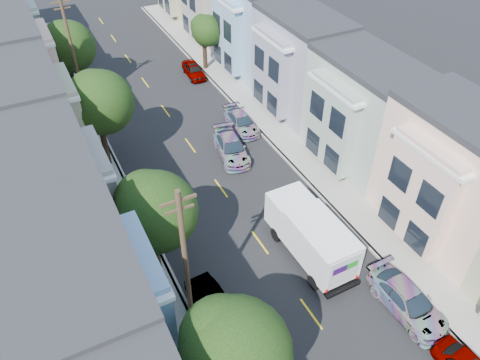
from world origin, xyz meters
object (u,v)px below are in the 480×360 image
object	(u,v)px
tree_e	(68,47)
parked_right_b	(408,301)
lead_sedan	(231,148)
parked_left_c	(213,307)
tree_d	(100,103)
utility_pole_far	(73,55)
tree_far_r	(206,31)
parked_left_d	(161,210)
parked_right_d	(194,70)
utility_pole_near	(186,270)
fedex_truck	(311,235)
parked_right_c	(241,122)
tree_b	(233,355)
tree_c	(154,213)

from	to	relation	value
tree_e	parked_right_b	xyz separation A→B (m)	(11.20, -33.04, -3.89)
lead_sedan	parked_left_c	bearing A→B (deg)	-109.70
parked_left_c	tree_d	bearing A→B (deg)	91.54
utility_pole_far	lead_sedan	world-z (taller)	utility_pole_far
tree_far_r	parked_left_d	size ratio (longest dim) A/B	1.24
parked_right_d	tree_far_r	bearing A→B (deg)	28.52
tree_e	utility_pole_far	world-z (taller)	utility_pole_far
lead_sedan	parked_left_c	size ratio (longest dim) A/B	1.16
utility_pole_near	fedex_truck	size ratio (longest dim) A/B	1.48
tree_far_r	parked_right_d	xyz separation A→B (m)	(-1.99, -0.94, -3.32)
lead_sedan	parked_left_c	distance (m)	14.83
parked_left_c	tree_far_r	bearing A→B (deg)	63.44
tree_e	parked_right_c	xyz separation A→B (m)	(11.20, -12.54, -3.99)
tree_b	tree_e	xyz separation A→B (m)	(0.00, 33.94, -0.80)
tree_d	parked_left_c	world-z (taller)	tree_d
utility_pole_near	parked_right_d	size ratio (longest dim) A/B	2.41
tree_b	parked_left_c	world-z (taller)	tree_b
parked_right_b	parked_right_c	world-z (taller)	parked_right_b
tree_d	utility_pole_near	xyz separation A→B (m)	(0.00, -16.55, -0.27)
utility_pole_far	parked_right_d	bearing A→B (deg)	5.53
tree_far_r	parked_right_b	bearing A→B (deg)	-93.55
tree_d	lead_sedan	world-z (taller)	tree_d
tree_e	utility_pole_far	size ratio (longest dim) A/B	0.70
lead_sedan	parked_right_b	world-z (taller)	parked_right_b
parked_right_b	tree_d	bearing A→B (deg)	117.37
utility_pole_far	parked_right_c	xyz separation A→B (m)	(11.20, -9.64, -4.49)
tree_e	parked_right_c	size ratio (longest dim) A/B	1.59
parked_right_b	parked_right_d	world-z (taller)	parked_right_b
tree_far_r	lead_sedan	xyz separation A→B (m)	(-4.45, -14.71, -3.25)
tree_e	fedex_truck	bearing A→B (deg)	-72.53
parked_right_d	parked_left_d	bearing A→B (deg)	-115.12
parked_left_d	tree_e	bearing A→B (deg)	90.47
tree_c	parked_right_c	world-z (taller)	tree_c
utility_pole_near	parked_left_c	distance (m)	4.67
utility_pole_near	parked_right_d	xyz separation A→B (m)	(11.20, 27.09, -4.48)
fedex_truck	parked_left_d	size ratio (longest dim) A/B	1.50
tree_e	tree_far_r	world-z (taller)	tree_e
tree_c	fedex_truck	bearing A→B (deg)	-19.82
tree_c	parked_left_c	xyz separation A→B (m)	(1.40, -4.42, -4.00)
tree_e	tree_far_r	size ratio (longest dim) A/B	1.26
tree_c	lead_sedan	size ratio (longest dim) A/B	1.42
tree_c	fedex_truck	size ratio (longest dim) A/B	1.05
tree_b	tree_c	distance (m)	9.90
tree_d	fedex_truck	world-z (taller)	tree_d
fedex_truck	tree_e	bearing A→B (deg)	106.67
utility_pole_far	parked_right_b	bearing A→B (deg)	-69.61
tree_c	parked_right_b	xyz separation A→B (m)	(11.20, -8.97, -3.96)
tree_e	utility_pole_near	distance (m)	28.91
tree_far_r	parked_right_b	size ratio (longest dim) A/B	1.09
tree_c	parked_left_c	distance (m)	6.13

